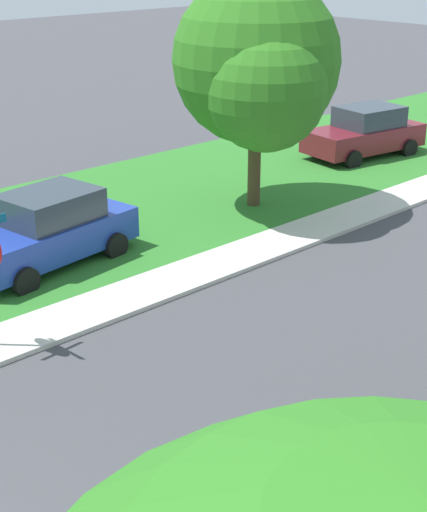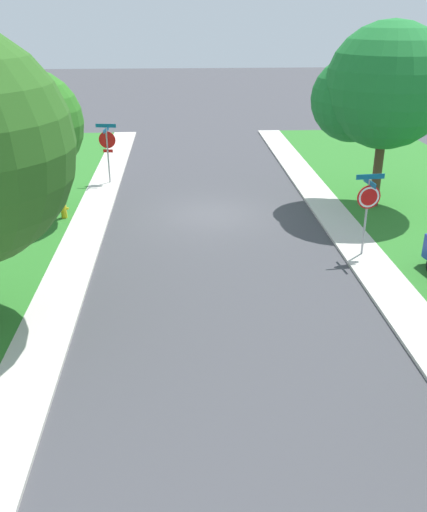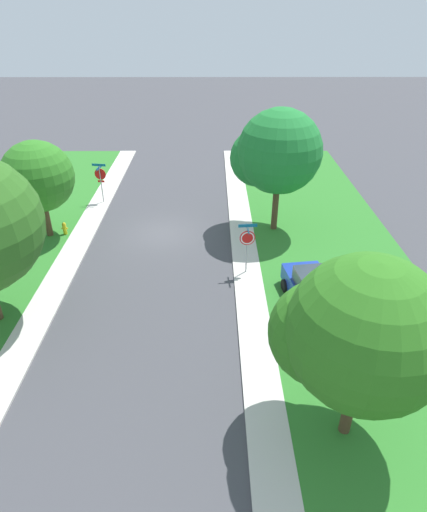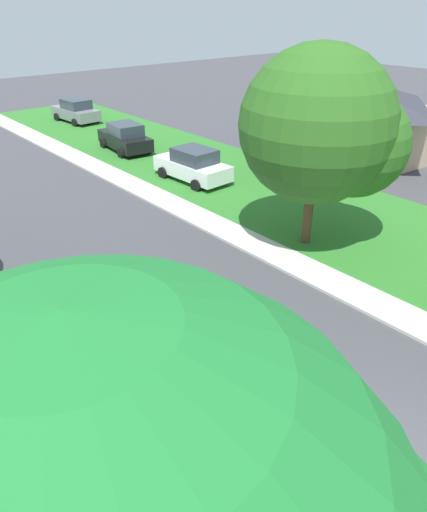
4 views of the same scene
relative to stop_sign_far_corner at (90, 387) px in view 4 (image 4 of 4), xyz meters
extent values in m
plane|color=#424247|center=(4.62, -4.38, -1.89)|extent=(120.00, 120.00, 0.00)
cube|color=beige|center=(9.32, 7.62, -1.84)|extent=(1.40, 56.00, 0.10)
cube|color=#2D7528|center=(14.02, 7.62, -1.85)|extent=(8.00, 56.00, 0.08)
cylinder|color=#9E9EA3|center=(0.00, -0.03, -0.59)|extent=(0.07, 0.07, 2.60)
cylinder|color=red|center=(0.00, 0.02, 0.16)|extent=(0.76, 0.10, 0.76)
cylinder|color=white|center=(0.00, 0.04, 0.16)|extent=(0.67, 0.06, 0.67)
cylinder|color=red|center=(0.00, 0.04, 0.16)|extent=(0.55, 0.05, 0.55)
cube|color=#0F5B84|center=(0.00, -0.03, 0.80)|extent=(0.92, 0.10, 0.16)
cube|color=#0F5B84|center=(0.00, -0.03, 0.61)|extent=(0.10, 0.92, 0.16)
cube|color=black|center=(12.34, 19.32, -1.19)|extent=(2.25, 4.47, 0.76)
cube|color=#2D3842|center=(12.32, 19.12, -0.47)|extent=(1.82, 2.26, 0.68)
cylinder|color=black|center=(11.59, 20.74, -1.57)|extent=(0.31, 0.66, 0.64)
cylinder|color=black|center=(13.38, 20.55, -1.57)|extent=(0.31, 0.66, 0.64)
cylinder|color=black|center=(11.30, 18.09, -1.57)|extent=(0.31, 0.66, 0.64)
cylinder|color=black|center=(13.09, 17.90, -1.57)|extent=(0.31, 0.66, 0.64)
cube|color=gray|center=(13.63, 28.63, -1.19)|extent=(2.10, 4.42, 0.76)
cube|color=#2D3842|center=(13.65, 28.43, -0.47)|extent=(1.75, 2.21, 0.68)
cylinder|color=black|center=(12.64, 29.89, -1.57)|extent=(0.29, 0.66, 0.64)
cylinder|color=black|center=(14.44, 30.02, -1.57)|extent=(0.29, 0.66, 0.64)
cylinder|color=black|center=(12.83, 27.23, -1.57)|extent=(0.29, 0.66, 0.64)
cylinder|color=black|center=(14.63, 27.36, -1.57)|extent=(0.29, 0.66, 0.64)
cube|color=white|center=(12.09, 12.23, -1.19)|extent=(1.99, 4.37, 0.76)
cube|color=#2D3842|center=(12.09, 12.03, -0.47)|extent=(1.69, 2.17, 0.68)
cylinder|color=black|center=(11.13, 13.52, -1.57)|extent=(0.27, 0.65, 0.64)
cylinder|color=black|center=(12.93, 13.60, -1.57)|extent=(0.27, 0.65, 0.64)
cylinder|color=black|center=(11.25, 10.85, -1.57)|extent=(0.27, 0.65, 0.64)
cylinder|color=black|center=(13.04, 10.93, -1.57)|extent=(0.27, 0.65, 0.64)
cylinder|color=#4C3823|center=(10.94, 3.65, -0.56)|extent=(0.36, 0.36, 2.66)
sphere|color=#2D631E|center=(10.94, 3.65, 2.69)|extent=(5.48, 5.48, 5.48)
sphere|color=#2D631E|center=(12.17, 2.83, 2.00)|extent=(3.84, 3.84, 3.84)
cube|color=tan|center=(21.34, 9.35, -0.39)|extent=(8.95, 7.84, 3.00)
pyramid|color=#33333D|center=(21.34, 9.35, 1.91)|extent=(9.59, 8.49, 1.60)
cube|color=#51331E|center=(21.63, 12.96, -0.84)|extent=(1.00, 0.14, 2.10)
camera|label=1|loc=(12.09, -5.78, 5.26)|focal=54.59mm
camera|label=2|loc=(5.88, 16.31, 5.52)|focal=39.11mm
camera|label=3|loc=(1.70, 18.53, 10.11)|focal=30.54mm
camera|label=4|loc=(-2.69, -6.84, 6.58)|focal=33.78mm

